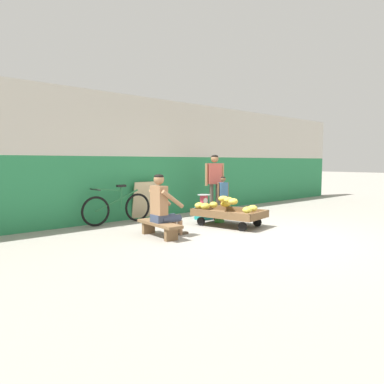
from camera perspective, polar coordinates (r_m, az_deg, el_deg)
ground_plane at (r=6.65m, az=10.94°, el=-7.00°), size 80.00×80.00×0.00m
back_wall at (r=8.94m, az=-6.10°, el=5.42°), size 16.00×0.30×2.89m
banana_cart at (r=7.55m, az=5.97°, el=-3.67°), size 1.10×1.57×0.36m
banana_pile at (r=7.50m, az=5.31°, el=-1.97°), size 0.91×1.41×0.26m
low_bench at (r=6.47m, az=-5.29°, el=-5.48°), size 0.38×1.12×0.27m
vendor_seated at (r=6.46m, az=-4.67°, el=-2.18°), size 0.69×0.49×1.14m
plastic_crate at (r=8.38m, az=1.92°, el=-3.41°), size 0.36×0.28×0.30m
weighing_scale at (r=8.34m, az=1.93°, el=-1.35°), size 0.30×0.30×0.29m
bicycle_near_left at (r=7.94m, az=-11.92°, el=-2.50°), size 1.66×0.48×0.86m
sign_board at (r=8.57m, az=-7.47°, el=-1.29°), size 0.70×0.19×0.89m
customer_adult at (r=8.93m, az=3.66°, el=2.27°), size 0.44×0.33×1.53m
customer_child at (r=8.63m, az=5.02°, el=-0.04°), size 0.31×0.17×1.00m
shopping_bag at (r=7.99m, az=4.45°, el=-4.05°), size 0.18×0.12×0.24m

